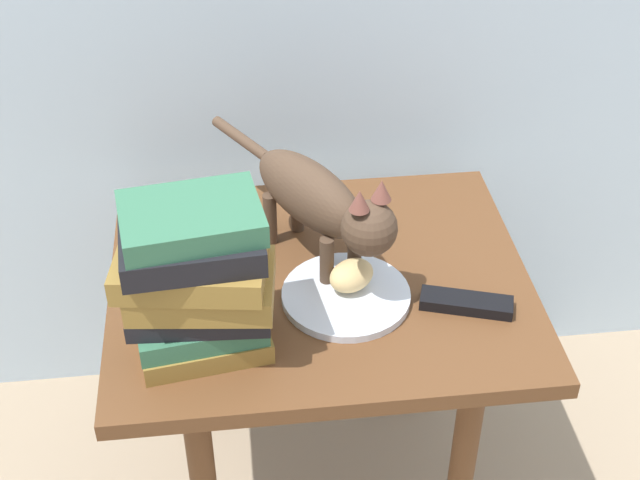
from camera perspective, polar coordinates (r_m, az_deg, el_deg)
name	(u,v)px	position (r m, az deg, el deg)	size (l,w,h in m)	color
side_table	(320,316)	(1.59, 0.00, -4.84)	(0.71, 0.59, 0.58)	brown
plate	(346,296)	(1.48, 1.66, -3.56)	(0.21, 0.21, 0.01)	silver
bread_roll	(351,275)	(1.47, 2.01, -2.26)	(0.08, 0.06, 0.05)	#E0BC7A
cat	(320,201)	(1.48, 0.03, 2.49)	(0.28, 0.42, 0.23)	#4C3828
book_stack	(197,280)	(1.33, -7.84, -2.56)	(0.24, 0.17, 0.26)	olive
tv_remote	(466,303)	(1.48, 9.28, -3.97)	(0.15, 0.04, 0.02)	black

